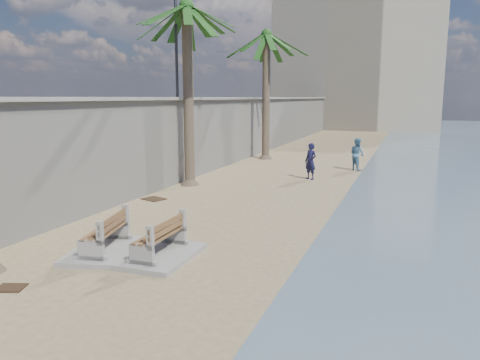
# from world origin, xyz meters

# --- Properties ---
(ground_plane) EXTENTS (140.00, 140.00, 0.00)m
(ground_plane) POSITION_xyz_m (0.00, 0.00, 0.00)
(ground_plane) COLOR #98805D
(seawall) EXTENTS (0.45, 70.00, 3.50)m
(seawall) POSITION_xyz_m (-5.20, 20.00, 1.75)
(seawall) COLOR gray
(seawall) RESTS_ON ground_plane
(wall_cap) EXTENTS (0.80, 70.00, 0.12)m
(wall_cap) POSITION_xyz_m (-5.20, 20.00, 3.55)
(wall_cap) COLOR gray
(wall_cap) RESTS_ON seawall
(end_building) EXTENTS (18.00, 12.00, 14.00)m
(end_building) POSITION_xyz_m (-2.00, 52.00, 7.00)
(end_building) COLOR #B7AA93
(end_building) RESTS_ON ground_plane
(bench_near) EXTENTS (1.47, 2.13, 0.88)m
(bench_near) POSITION_xyz_m (-1.05, 3.20, 0.39)
(bench_near) COLOR gray
(bench_near) RESTS_ON ground_plane
(bench_far) EXTENTS (1.93, 2.43, 0.90)m
(bench_far) POSITION_xyz_m (-2.40, 3.05, 0.39)
(bench_far) COLOR gray
(bench_far) RESTS_ON ground_plane
(palm_mid) EXTENTS (5.00, 5.00, 8.00)m
(palm_mid) POSITION_xyz_m (-4.37, 11.53, 7.00)
(palm_mid) COLOR brown
(palm_mid) RESTS_ON ground_plane
(palm_back) EXTENTS (5.00, 5.00, 8.03)m
(palm_back) POSITION_xyz_m (-3.87, 20.68, 7.03)
(palm_back) COLOR brown
(palm_back) RESTS_ON ground_plane
(streetlight) EXTENTS (0.28, 0.28, 5.12)m
(streetlight) POSITION_xyz_m (-5.10, 12.00, 6.64)
(streetlight) COLOR #2D2D33
(streetlight) RESTS_ON wall_cap
(person_a) EXTENTS (0.81, 0.73, 1.86)m
(person_a) POSITION_xyz_m (0.06, 14.59, 0.93)
(person_a) COLOR #131436
(person_a) RESTS_ON ground_plane
(person_b) EXTENTS (1.08, 1.08, 1.79)m
(person_b) POSITION_xyz_m (1.70, 18.01, 0.89)
(person_b) COLOR teal
(person_b) RESTS_ON ground_plane
(debris_b) EXTENTS (0.62, 0.56, 0.03)m
(debris_b) POSITION_xyz_m (-2.86, 0.70, 0.01)
(debris_b) COLOR #382616
(debris_b) RESTS_ON ground_plane
(debris_c) EXTENTS (0.93, 0.84, 0.03)m
(debris_c) POSITION_xyz_m (-4.36, 8.58, 0.01)
(debris_c) COLOR #382616
(debris_c) RESTS_ON ground_plane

